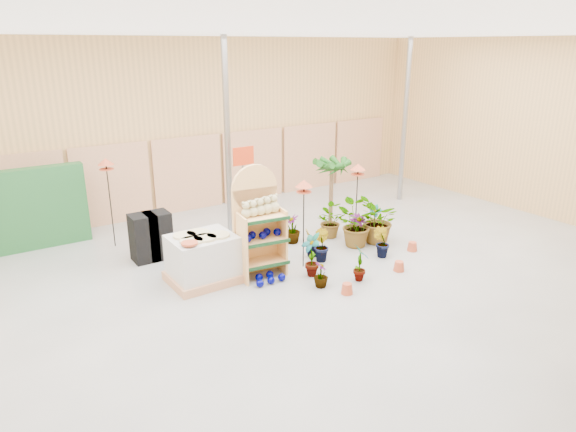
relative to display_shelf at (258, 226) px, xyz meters
name	(u,v)px	position (x,y,z in m)	size (l,w,h in m)	color
room	(292,165)	(0.50, -0.44, 1.22)	(15.20, 12.10, 4.70)	gray
display_shelf	(258,226)	(0.00, 0.00, 0.00)	(0.97, 0.68, 2.18)	#E3A965
teddy_bears	(262,208)	(0.03, -0.10, 0.38)	(0.81, 0.22, 0.35)	#C2B882
gazing_balls_shelf	(261,234)	(0.00, -0.13, -0.14)	(0.80, 0.27, 0.15)	#000266
gazing_balls_floor	(268,279)	(-0.05, -0.46, -0.92)	(0.63, 0.39, 0.15)	#000266
pallet_stack	(203,259)	(-1.06, 0.27, -0.54)	(1.30, 1.09, 0.95)	tan
charcoal_planters	(151,236)	(-1.51, 1.84, -0.49)	(0.80, 0.50, 1.00)	black
trellis_stock	(39,208)	(-3.30, 3.85, -0.09)	(2.00, 0.30, 1.80)	#1F5A29
offer_sign	(244,175)	(0.60, 1.63, 0.58)	(0.50, 0.08, 2.20)	gray
bird_table_front	(304,186)	(0.92, -0.22, 0.69)	(0.34, 0.34, 1.82)	black
bird_table_right	(358,170)	(2.77, 0.35, 0.67)	(0.34, 0.34, 1.80)	black
bird_table_back	(106,165)	(-1.98, 3.01, 0.87)	(0.34, 0.34, 2.00)	black
palm	(332,165)	(2.82, 1.34, 0.57)	(0.70, 0.70, 1.83)	brown
potted_plant_0	(311,255)	(0.80, -0.66, -0.56)	(0.46, 0.31, 0.88)	#184A13
potted_plant_1	(321,245)	(1.39, -0.17, -0.65)	(0.37, 0.30, 0.68)	#184A13
potted_plant_2	(354,224)	(2.50, 0.08, -0.48)	(0.92, 0.80, 1.02)	#184A13
potted_plant_3	(357,230)	(2.57, 0.06, -0.63)	(0.41, 0.41, 0.73)	#184A13
potted_plant_4	(375,218)	(3.53, 0.52, -0.66)	(0.35, 0.24, 0.67)	#184A13
potted_plant_5	(311,243)	(1.34, 0.09, -0.67)	(0.36, 0.29, 0.65)	#184A13
potted_plant_6	(329,221)	(2.39, 0.85, -0.61)	(0.70, 0.60, 0.77)	#184A13
potted_plant_7	(321,275)	(0.67, -1.16, -0.75)	(0.27, 0.27, 0.48)	#184A13
potted_plant_8	(360,262)	(1.44, -1.36, -0.62)	(0.40, 0.27, 0.76)	#184A13
potted_plant_9	(381,242)	(2.59, -0.71, -0.67)	(0.35, 0.29, 0.64)	#184A13
potted_plant_10	(379,221)	(3.06, -0.10, -0.45)	(0.98, 0.85, 1.09)	#184A13
potted_plant_11	(292,229)	(1.47, 1.00, -0.67)	(0.37, 0.37, 0.66)	#184A13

